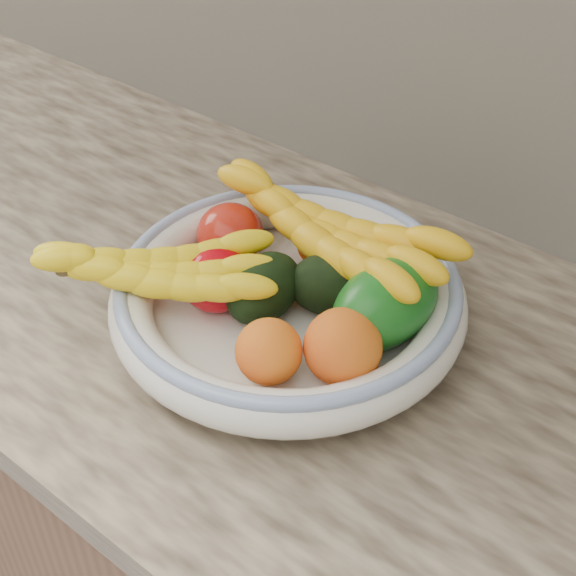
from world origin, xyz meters
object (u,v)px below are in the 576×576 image
Objects in this scene: fruit_bowl at (288,296)px; green_mango at (386,304)px; banana_bunch_back at (325,238)px; banana_bunch_front at (158,276)px.

fruit_bowl is 2.91× the size of green_mango.
banana_bunch_back reaches higher than banana_bunch_front.
banana_bunch_back is (-0.11, 0.04, 0.01)m from green_mango.
banana_bunch_back reaches higher than fruit_bowl.
fruit_bowl is 1.45× the size of banana_bunch_front.
green_mango is 0.24m from banana_bunch_front.
banana_bunch_back is 0.19m from banana_bunch_front.
banana_bunch_back is at bearing 166.79° from green_mango.
green_mango is 0.12m from banana_bunch_back.
fruit_bowl is 0.08m from banana_bunch_back.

